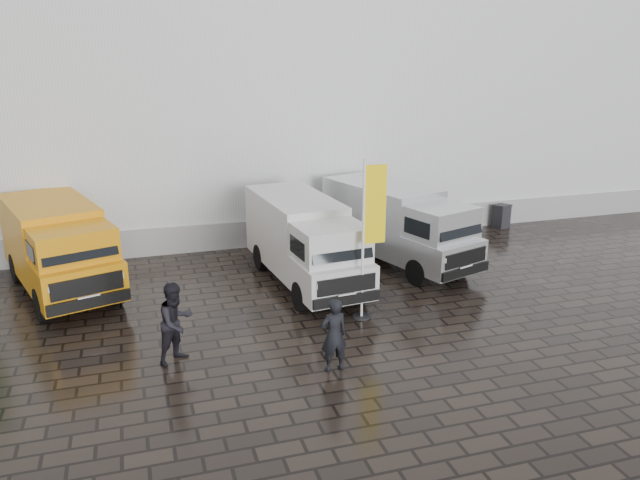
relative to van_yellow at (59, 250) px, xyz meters
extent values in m
plane|color=black|center=(8.21, -5.14, -1.34)|extent=(120.00, 120.00, 0.00)
cube|color=silver|center=(10.21, 10.86, 4.66)|extent=(44.00, 16.00, 12.00)
cube|color=gray|center=(10.21, 2.81, -0.84)|extent=(44.00, 0.15, 1.00)
cylinder|color=black|center=(8.03, -4.43, -1.32)|extent=(0.50, 0.50, 0.04)
cylinder|color=white|center=(8.03, -4.43, 0.88)|extent=(0.07, 0.07, 4.44)
cube|color=yellow|center=(8.36, -4.43, 1.86)|extent=(0.60, 0.03, 2.13)
cube|color=black|center=(16.77, 2.34, -0.85)|extent=(0.73, 0.73, 0.97)
imported|color=black|center=(6.37, -7.01, -0.45)|extent=(0.68, 0.48, 1.77)
imported|color=black|center=(2.97, -5.48, -0.35)|extent=(1.22, 1.17, 1.97)
camera|label=1|loc=(2.27, -19.29, 5.83)|focal=35.00mm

